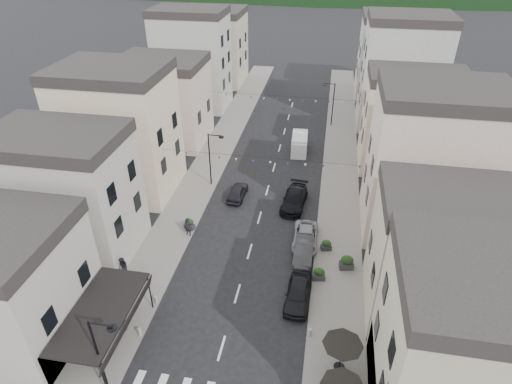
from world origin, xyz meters
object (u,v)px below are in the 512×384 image
Objects in this scene: parked_car_b at (304,250)px; delivery_van at (299,143)px; parked_car_c at (305,237)px; parked_car_e at (238,192)px; pedestrian_a at (188,227)px; pedestrian_b at (123,268)px; parked_car_a at (298,293)px; parked_car_d at (294,199)px.

delivery_van is (-2.14, 19.39, 0.37)m from parked_car_b.
parked_car_e is (-7.40, 6.12, 0.02)m from parked_car_c.
pedestrian_b reaches higher than pedestrian_a.
pedestrian_b is at bearing -160.39° from parked_car_b.
delivery_van is 27.04m from pedestrian_b.
pedestrian_b is (-3.40, -5.98, 0.00)m from pedestrian_a.
parked_car_a is at bearing -90.33° from parked_car_b.
parked_car_c is 1.18× the size of parked_car_e.
pedestrian_a is (-10.40, -0.85, 0.39)m from parked_car_c.
parked_car_d is at bearing 50.25° from pedestrian_a.
delivery_van reaches higher than parked_car_c.
parked_car_a is 12.03m from pedestrian_a.
parked_car_d is 11.91m from delivery_van.
parked_car_a is 2.43× the size of pedestrian_b.
parked_car_b is at bearing -73.15° from parked_car_d.
parked_car_e is (-7.40, 7.94, -0.06)m from parked_car_b.
pedestrian_b is (-6.40, -12.95, 0.37)m from parked_car_e.
parked_car_a is at bearing 122.22° from parked_car_e.
parked_car_a is 5.07m from parked_car_b.
pedestrian_b is (-11.66, -24.39, -0.05)m from delivery_van.
parked_car_e is 14.45m from pedestrian_b.
pedestrian_b is (-13.80, -6.83, 0.39)m from parked_car_c.
parked_car_d is 17.51m from pedestrian_b.
delivery_van is at bearing 95.87° from parked_car_c.
parked_car_e reaches higher than parked_car_c.
parked_car_a is 12.66m from parked_car_d.
parked_car_a is at bearing -87.97° from delivery_van.
pedestrian_b is at bearing -118.52° from delivery_van.
parked_car_b is 0.83× the size of parked_car_d.
parked_car_d reaches higher than parked_car_c.
parked_car_c is at bearing 66.79° from pedestrian_b.
pedestrian_a reaches higher than parked_car_d.
parked_car_b is 7.65m from parked_car_d.
pedestrian_a reaches higher than parked_car_e.
parked_car_b is at bearing 60.40° from pedestrian_b.
delivery_van is (-2.14, 24.46, 0.33)m from parked_car_a.
parked_car_b is at bearing 135.57° from parked_car_e.
pedestrian_a is at bearing -117.13° from delivery_van.
delivery_van reaches higher than parked_car_a.
parked_car_e is at bearing -117.65° from delivery_van.
parked_car_e is 2.14× the size of pedestrian_a.
parked_car_c is 9.60m from parked_car_e.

